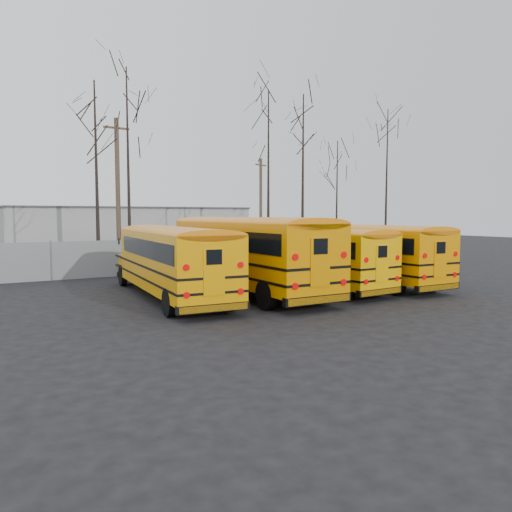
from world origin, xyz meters
TOP-DOWN VIEW (x-y plane):
  - ground at (0.00, 0.00)m, footprint 120.00×120.00m
  - fence at (0.00, 12.00)m, footprint 40.00×0.04m
  - distant_building at (2.00, 32.00)m, footprint 22.00×8.00m
  - bus_a at (-4.74, 3.41)m, footprint 3.38×10.77m
  - bus_b at (-1.43, 3.29)m, footprint 2.95×11.99m
  - bus_c at (1.63, 3.04)m, footprint 2.94×10.29m
  - bus_d at (4.81, 2.81)m, footprint 2.63×10.63m
  - utility_pole_left at (-2.83, 17.99)m, footprint 1.73×0.30m
  - utility_pole_right at (9.50, 19.96)m, footprint 1.34×0.68m
  - tree_2 at (-5.21, 13.62)m, footprint 0.26×0.26m
  - tree_3 at (-2.43, 16.85)m, footprint 0.26×0.26m
  - tree_4 at (7.07, 14.94)m, footprint 0.26×0.26m
  - tree_5 at (9.16, 13.66)m, footprint 0.26×0.26m
  - tree_6 at (14.62, 16.43)m, footprint 0.26×0.26m
  - tree_7 at (18.28, 14.55)m, footprint 0.26×0.26m

SIDE VIEW (x-z plane):
  - ground at x=0.00m, z-range 0.00..0.00m
  - fence at x=0.00m, z-range 0.00..2.00m
  - bus_c at x=1.63m, z-range 0.24..3.09m
  - bus_d at x=4.81m, z-range 0.25..3.21m
  - bus_a at x=-4.74m, z-range 0.25..3.22m
  - bus_b at x=-1.43m, z-range 0.29..3.63m
  - distant_building at x=2.00m, z-range 0.00..4.00m
  - utility_pole_right at x=9.50m, z-range 0.11..8.10m
  - tree_6 at x=14.62m, z-range 0.00..9.36m
  - utility_pole_left at x=-2.83m, z-range 0.13..9.86m
  - tree_2 at x=-5.21m, z-range 0.00..10.85m
  - tree_5 at x=9.16m, z-range 0.00..11.83m
  - tree_7 at x=18.28m, z-range 0.00..11.92m
  - tree_4 at x=7.07m, z-range 0.00..12.14m
  - tree_3 at x=-2.43m, z-range 0.00..12.79m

